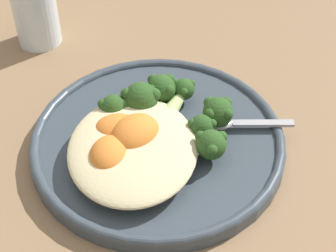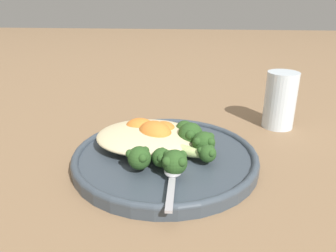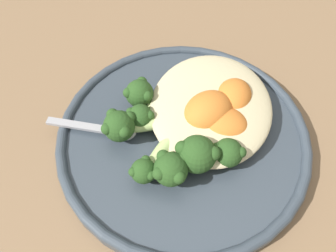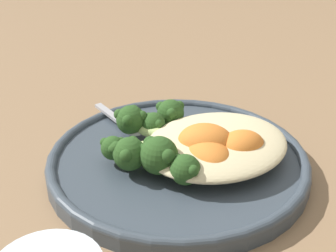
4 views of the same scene
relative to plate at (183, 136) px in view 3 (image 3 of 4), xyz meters
The scene contains 14 objects.
ground_plane 0.03m from the plate, 146.01° to the left, with size 4.00×4.00×0.00m, color #846647.
plate is the anchor object (origin of this frame).
quinoa_mound 0.05m from the plate, 141.47° to the left, with size 0.17×0.14×0.02m, color beige.
broccoli_stalk_0 0.06m from the plate, 123.37° to the right, with size 0.04×0.11×0.03m.
broccoli_stalk_1 0.04m from the plate, 104.80° to the right, with size 0.05×0.11×0.03m.
broccoli_stalk_2 0.06m from the plate, 78.37° to the right, with size 0.07×0.11×0.03m.
broccoli_stalk_3 0.04m from the plate, 25.26° to the right, with size 0.11×0.07×0.03m.
broccoli_stalk_4 0.05m from the plate, ahead, with size 0.11×0.04×0.04m.
broccoli_stalk_5 0.04m from the plate, 32.04° to the left, with size 0.09×0.05×0.04m.
broccoli_stalk_6 0.05m from the plate, 71.41° to the left, with size 0.09×0.08×0.03m.
sweet_potato_chunk_0 0.04m from the plate, 134.16° to the left, with size 0.06×0.05×0.04m, color orange.
sweet_potato_chunk_1 0.05m from the plate, 100.73° to the left, with size 0.06×0.04×0.03m, color orange.
sweet_potato_chunk_2 0.07m from the plate, 133.42° to the left, with size 0.05×0.04×0.03m, color orange.
spoon 0.08m from the plate, 78.01° to the right, with size 0.03×0.11×0.01m.
Camera 3 is at (0.22, 0.01, 0.33)m, focal length 35.00 mm.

